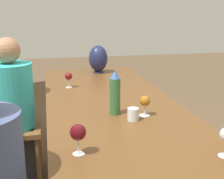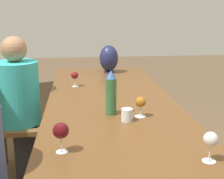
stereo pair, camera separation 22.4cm
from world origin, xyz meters
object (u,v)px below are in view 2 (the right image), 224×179
Objects in this scene: water_tumbler at (127,115)px; wine_glass_0 at (211,140)px; wine_glass_2 at (61,131)px; vase at (109,59)px; chair_far at (11,119)px; person_far at (20,104)px; wine_glass_4 at (75,76)px; wine_glass_3 at (141,103)px; water_bottle at (111,93)px.

wine_glass_0 is at bearing -152.13° from water_tumbler.
wine_glass_2 is at bearing 135.60° from water_tumbler.
vase is 2.02× the size of wine_glass_0.
person_far reaches higher than chair_far.
chair_far is 0.16m from person_far.
wine_glass_4 is at bearing 23.09° from wine_glass_0.
person_far is at bearing 51.02° from wine_glass_3.
wine_glass_2 is at bearing 76.06° from wine_glass_0.
chair_far reaches higher than wine_glass_3.
wine_glass_0 is 0.95× the size of wine_glass_2.
wine_glass_4 is at bearing -76.25° from person_far.
vase is at bearing 2.71° from wine_glass_3.
wine_glass_3 is (0.45, -0.47, -0.02)m from wine_glass_2.
chair_far is at bearing 48.14° from water_tumbler.
water_tumbler is at bearing -134.88° from person_far.
chair_far is (1.16, 0.49, -0.35)m from wine_glass_2.
vase reaches higher than wine_glass_3.
water_tumbler is 0.27× the size of vase.
chair_far is at bearing 41.11° from wine_glass_0.
vase reaches higher than wine_glass_2.
wine_glass_3 is at bearing -177.29° from vase.
vase is 1.09m from person_far.
person_far is (0.78, 0.78, -0.15)m from water_tumbler.
wine_glass_2 is (-1.84, 0.41, -0.04)m from vase.
wine_glass_4 is 0.65m from chair_far.
water_tumbler is at bearing -131.86° from chair_far.
wine_glass_2 is (0.17, 0.67, 0.00)m from wine_glass_0.
person_far is at bearing 45.12° from water_tumbler.
wine_glass_0 is at bearing -172.61° from vase.
wine_glass_4 is (0.82, 0.42, 0.00)m from wine_glass_3.
wine_glass_0 reaches higher than wine_glass_4.
water_bottle is at bearing -132.49° from person_far.
vase is at bearing -32.05° from wine_glass_4.
wine_glass_3 reaches higher than water_tumbler.
person_far is at bearing 103.75° from wine_glass_4.
wine_glass_2 reaches higher than wine_glass_0.
water_tumbler is 0.55× the size of wine_glass_0.
wine_glass_0 is at bearing -156.91° from wine_glass_4.
vase is at bearing -53.00° from chair_far.
wine_glass_0 is 1.07× the size of wine_glass_4.
vase is 1.39m from wine_glass_3.
water_tumbler is 0.54m from wine_glass_2.
wine_glass_3 is 1.15m from person_far.
person_far is (-0.11, 0.46, -0.20)m from wine_glass_4.
chair_far is (-0.11, 0.54, -0.34)m from wine_glass_4.
wine_glass_3 and wine_glass_4 have the same top height.
water_bottle is 1.93× the size of wine_glass_2.
water_bottle is 2.03× the size of wine_glass_0.
water_bottle reaches higher than chair_far.
wine_glass_3 is 0.92m from wine_glass_4.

